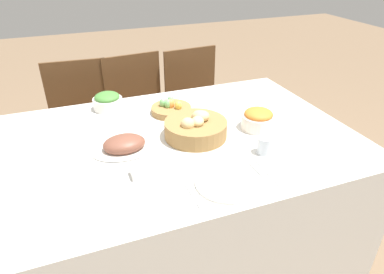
{
  "coord_description": "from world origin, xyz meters",
  "views": [
    {
      "loc": [
        -0.45,
        -1.34,
        1.58
      ],
      "look_at": [
        0.03,
        -0.08,
        0.82
      ],
      "focal_mm": 32.0,
      "sensor_mm": 36.0,
      "label": 1
    }
  ],
  "objects_px": {
    "chair_far_right": "(197,105)",
    "chair_far_center": "(140,114)",
    "fork": "(191,192)",
    "butter_dish": "(144,171)",
    "dinner_plate": "(227,183)",
    "bread_basket": "(196,127)",
    "ham_platter": "(124,145)",
    "drinking_cup": "(265,145)",
    "carrot_bowl": "(258,119)",
    "chair_far_left": "(82,123)",
    "knife": "(261,175)",
    "spoon": "(268,173)",
    "green_salad_bowl": "(108,101)",
    "egg_basket": "(171,108)"
  },
  "relations": [
    {
      "from": "chair_far_center",
      "to": "ham_platter",
      "type": "height_order",
      "value": "chair_far_center"
    },
    {
      "from": "chair_far_left",
      "to": "green_salad_bowl",
      "type": "bearing_deg",
      "value": -67.76
    },
    {
      "from": "ham_platter",
      "to": "bread_basket",
      "type": "bearing_deg",
      "value": -0.23
    },
    {
      "from": "butter_dish",
      "to": "chair_far_left",
      "type": "bearing_deg",
      "value": 99.0
    },
    {
      "from": "bread_basket",
      "to": "carrot_bowl",
      "type": "relative_size",
      "value": 1.8
    },
    {
      "from": "spoon",
      "to": "dinner_plate",
      "type": "bearing_deg",
      "value": -178.74
    },
    {
      "from": "egg_basket",
      "to": "green_salad_bowl",
      "type": "xyz_separation_m",
      "value": [
        -0.31,
        0.17,
        0.02
      ]
    },
    {
      "from": "dinner_plate",
      "to": "drinking_cup",
      "type": "distance_m",
      "value": 0.29
    },
    {
      "from": "egg_basket",
      "to": "fork",
      "type": "distance_m",
      "value": 0.69
    },
    {
      "from": "chair_far_right",
      "to": "fork",
      "type": "distance_m",
      "value": 1.43
    },
    {
      "from": "fork",
      "to": "drinking_cup",
      "type": "height_order",
      "value": "drinking_cup"
    },
    {
      "from": "spoon",
      "to": "drinking_cup",
      "type": "height_order",
      "value": "drinking_cup"
    },
    {
      "from": "chair_far_left",
      "to": "ham_platter",
      "type": "bearing_deg",
      "value": -76.93
    },
    {
      "from": "chair_far_left",
      "to": "egg_basket",
      "type": "distance_m",
      "value": 0.82
    },
    {
      "from": "fork",
      "to": "carrot_bowl",
      "type": "bearing_deg",
      "value": 34.76
    },
    {
      "from": "chair_far_left",
      "to": "drinking_cup",
      "type": "relative_size",
      "value": 11.86
    },
    {
      "from": "ham_platter",
      "to": "green_salad_bowl",
      "type": "distance_m",
      "value": 0.47
    },
    {
      "from": "egg_basket",
      "to": "spoon",
      "type": "height_order",
      "value": "egg_basket"
    },
    {
      "from": "carrot_bowl",
      "to": "chair_far_center",
      "type": "bearing_deg",
      "value": 112.79
    },
    {
      "from": "ham_platter",
      "to": "fork",
      "type": "distance_m",
      "value": 0.42
    },
    {
      "from": "dinner_plate",
      "to": "knife",
      "type": "distance_m",
      "value": 0.15
    },
    {
      "from": "chair_far_right",
      "to": "bread_basket",
      "type": "relative_size",
      "value": 3.05
    },
    {
      "from": "chair_far_right",
      "to": "dinner_plate",
      "type": "xyz_separation_m",
      "value": [
        -0.39,
        -1.29,
        0.28
      ]
    },
    {
      "from": "carrot_bowl",
      "to": "knife",
      "type": "xyz_separation_m",
      "value": [
        -0.19,
        -0.36,
        -0.05
      ]
    },
    {
      "from": "green_salad_bowl",
      "to": "butter_dish",
      "type": "xyz_separation_m",
      "value": [
        0.03,
        -0.68,
        -0.03
      ]
    },
    {
      "from": "bread_basket",
      "to": "spoon",
      "type": "distance_m",
      "value": 0.42
    },
    {
      "from": "chair_far_center",
      "to": "dinner_plate",
      "type": "relative_size",
      "value": 3.6
    },
    {
      "from": "butter_dish",
      "to": "egg_basket",
      "type": "bearing_deg",
      "value": 61.36
    },
    {
      "from": "chair_far_left",
      "to": "knife",
      "type": "height_order",
      "value": "chair_far_left"
    },
    {
      "from": "chair_far_right",
      "to": "knife",
      "type": "relative_size",
      "value": 4.71
    },
    {
      "from": "chair_far_right",
      "to": "butter_dish",
      "type": "bearing_deg",
      "value": -125.99
    },
    {
      "from": "bread_basket",
      "to": "drinking_cup",
      "type": "bearing_deg",
      "value": -47.01
    },
    {
      "from": "egg_basket",
      "to": "green_salad_bowl",
      "type": "height_order",
      "value": "green_salad_bowl"
    },
    {
      "from": "chair_far_center",
      "to": "bread_basket",
      "type": "xyz_separation_m",
      "value": [
        0.08,
        -0.91,
        0.33
      ]
    },
    {
      "from": "drinking_cup",
      "to": "ham_platter",
      "type": "bearing_deg",
      "value": 156.7
    },
    {
      "from": "fork",
      "to": "butter_dish",
      "type": "distance_m",
      "value": 0.22
    },
    {
      "from": "chair_far_center",
      "to": "spoon",
      "type": "height_order",
      "value": "chair_far_center"
    },
    {
      "from": "chair_far_right",
      "to": "spoon",
      "type": "height_order",
      "value": "chair_far_right"
    },
    {
      "from": "green_salad_bowl",
      "to": "butter_dish",
      "type": "relative_size",
      "value": 1.55
    },
    {
      "from": "bread_basket",
      "to": "chair_far_right",
      "type": "bearing_deg",
      "value": 67.82
    },
    {
      "from": "chair_far_right",
      "to": "bread_basket",
      "type": "distance_m",
      "value": 1.03
    },
    {
      "from": "chair_far_right",
      "to": "spoon",
      "type": "bearing_deg",
      "value": -104.15
    },
    {
      "from": "dinner_plate",
      "to": "butter_dish",
      "type": "bearing_deg",
      "value": 149.0
    },
    {
      "from": "egg_basket",
      "to": "drinking_cup",
      "type": "xyz_separation_m",
      "value": [
        0.26,
        -0.54,
        0.01
      ]
    },
    {
      "from": "ham_platter",
      "to": "drinking_cup",
      "type": "distance_m",
      "value": 0.62
    },
    {
      "from": "bread_basket",
      "to": "drinking_cup",
      "type": "distance_m",
      "value": 0.33
    },
    {
      "from": "bread_basket",
      "to": "ham_platter",
      "type": "xyz_separation_m",
      "value": [
        -0.34,
        0.0,
        -0.02
      ]
    },
    {
      "from": "bread_basket",
      "to": "butter_dish",
      "type": "bearing_deg",
      "value": -145.01
    },
    {
      "from": "chair_far_right",
      "to": "chair_far_center",
      "type": "height_order",
      "value": "same"
    },
    {
      "from": "fork",
      "to": "spoon",
      "type": "height_order",
      "value": "same"
    }
  ]
}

